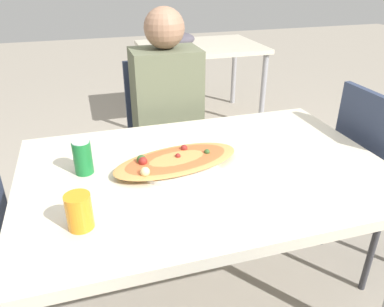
{
  "coord_description": "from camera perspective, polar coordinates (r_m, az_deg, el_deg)",
  "views": [
    {
      "loc": [
        -0.4,
        -1.15,
        1.42
      ],
      "look_at": [
        -0.05,
        0.01,
        0.79
      ],
      "focal_mm": 35.0,
      "sensor_mm": 36.0,
      "label": 1
    }
  ],
  "objects": [
    {
      "name": "ground_plane",
      "position": [
        1.87,
        1.7,
        -22.06
      ],
      "size": [
        14.0,
        14.0,
        0.0
      ],
      "primitive_type": "plane",
      "color": "#9E9384"
    },
    {
      "name": "dining_table",
      "position": [
        1.43,
        2.07,
        -4.41
      ],
      "size": [
        1.36,
        0.91,
        0.73
      ],
      "color": "beige",
      "rests_on": "ground_plane"
    },
    {
      "name": "chair_far_seated",
      "position": [
        2.17,
        -4.33,
        2.97
      ],
      "size": [
        0.4,
        0.4,
        0.93
      ],
      "rotation": [
        0.0,
        0.0,
        3.14
      ],
      "color": "#2D3851",
      "rests_on": "ground_plane"
    },
    {
      "name": "chair_side_right",
      "position": [
        1.96,
        26.38,
        -2.97
      ],
      "size": [
        0.4,
        0.4,
        0.93
      ],
      "rotation": [
        0.0,
        0.0,
        -1.57
      ],
      "color": "#2D3851",
      "rests_on": "ground_plane"
    },
    {
      "name": "person_seated",
      "position": [
        1.99,
        -3.76,
        6.83
      ],
      "size": [
        0.35,
        0.27,
        1.23
      ],
      "rotation": [
        0.0,
        0.0,
        3.14
      ],
      "color": "#2D2D38",
      "rests_on": "ground_plane"
    },
    {
      "name": "pizza_main",
      "position": [
        1.4,
        -2.44,
        -1.2
      ],
      "size": [
        0.52,
        0.31,
        0.06
      ],
      "color": "white",
      "rests_on": "dining_table"
    },
    {
      "name": "soda_can",
      "position": [
        1.39,
        -16.31,
        -0.57
      ],
      "size": [
        0.07,
        0.07,
        0.12
      ],
      "color": "#197233",
      "rests_on": "dining_table"
    },
    {
      "name": "drink_glass",
      "position": [
        1.12,
        -16.82,
        -8.46
      ],
      "size": [
        0.07,
        0.07,
        0.11
      ],
      "color": "orange",
      "rests_on": "dining_table"
    },
    {
      "name": "background_table",
      "position": [
        3.59,
        0.66,
        15.37
      ],
      "size": [
        1.1,
        0.8,
        0.85
      ],
      "color": "beige",
      "rests_on": "ground_plane"
    }
  ]
}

